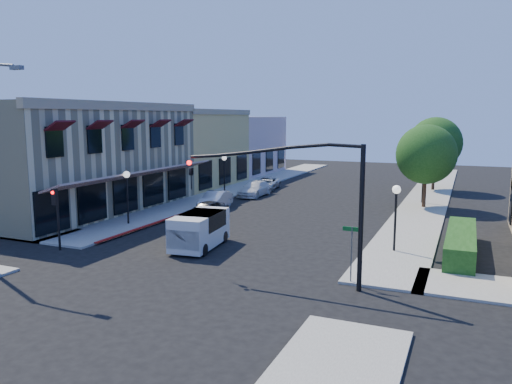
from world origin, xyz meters
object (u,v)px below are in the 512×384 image
at_px(white_van, 199,228).
at_px(parked_car_b, 215,200).
at_px(lamppost_right_far, 423,171).
at_px(street_name_sign, 352,245).
at_px(parked_car_d, 266,183).
at_px(parked_car_a, 206,210).
at_px(lamppost_right_near, 396,201).
at_px(lamppost_left_far, 224,165).
at_px(street_tree_b, 435,143).
at_px(signal_mast_arm, 310,189).
at_px(lamppost_left_near, 127,184).
at_px(secondary_signal, 56,208).
at_px(street_tree_a, 426,154).
at_px(parked_car_c, 255,189).

bearing_deg(white_van, parked_car_b, 113.58).
distance_m(lamppost_right_far, parked_car_b, 16.96).
height_order(street_name_sign, parked_car_d, street_name_sign).
bearing_deg(parked_car_a, lamppost_right_near, -14.43).
height_order(lamppost_left_far, parked_car_b, lamppost_left_far).
relative_size(street_tree_b, signal_mast_arm, 0.88).
bearing_deg(signal_mast_arm, lamppost_left_far, 125.00).
height_order(signal_mast_arm, white_van, signal_mast_arm).
bearing_deg(lamppost_right_far, lamppost_left_near, -136.74).
relative_size(secondary_signal, lamppost_left_near, 0.93).
bearing_deg(street_tree_b, parked_car_d, -159.82).
relative_size(lamppost_left_far, white_van, 0.80).
bearing_deg(lamppost_left_near, signal_mast_arm, -24.37).
xyz_separation_m(street_tree_a, street_tree_b, (0.00, 10.00, 0.35)).
bearing_deg(lamppost_left_far, secondary_signal, -88.61).
height_order(street_tree_a, parked_car_d, street_tree_a).
bearing_deg(street_name_sign, street_tree_b, 87.50).
relative_size(signal_mast_arm, parked_car_d, 1.83).
distance_m(street_name_sign, lamppost_right_near, 5.98).
height_order(street_name_sign, parked_car_a, street_name_sign).
bearing_deg(white_van, secondary_signal, -152.67).
bearing_deg(parked_car_a, parked_car_c, 96.19).
relative_size(street_tree_a, lamppost_left_far, 1.82).
bearing_deg(lamppost_left_near, parked_car_a, 46.10).
distance_m(secondary_signal, parked_car_d, 25.20).
distance_m(street_tree_b, lamppost_left_near, 29.64).
bearing_deg(lamppost_left_far, lamppost_left_near, -90.00).
relative_size(parked_car_b, parked_car_d, 0.95).
height_order(lamppost_left_near, lamppost_left_far, same).
xyz_separation_m(parked_car_a, parked_car_c, (-0.82, 10.45, 0.04)).
height_order(white_van, parked_car_b, white_van).
bearing_deg(street_name_sign, parked_car_a, 141.90).
bearing_deg(street_name_sign, street_tree_a, 86.24).
relative_size(street_name_sign, lamppost_left_far, 0.70).
bearing_deg(parked_car_a, white_van, -62.08).
distance_m(street_name_sign, lamppost_left_near, 17.05).
relative_size(lamppost_right_far, parked_car_b, 0.86).
relative_size(lamppost_left_near, parked_car_c, 0.79).
xyz_separation_m(street_tree_a, lamppost_right_far, (-0.30, 2.00, -1.46)).
relative_size(lamppost_right_near, white_van, 0.80).
bearing_deg(street_tree_a, lamppost_left_near, -141.02).
relative_size(secondary_signal, white_van, 0.74).
xyz_separation_m(street_name_sign, parked_car_c, (-13.12, 20.09, -1.04)).
distance_m(parked_car_c, parked_car_d, 4.23).
xyz_separation_m(street_tree_b, lamppost_right_far, (-0.30, -8.00, -1.81)).
height_order(lamppost_left_far, lamppost_right_near, same).
distance_m(street_tree_b, parked_car_a, 24.63).
bearing_deg(parked_car_b, parked_car_c, 81.58).
height_order(street_name_sign, lamppost_right_near, lamppost_right_near).
bearing_deg(secondary_signal, parked_car_a, 72.96).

